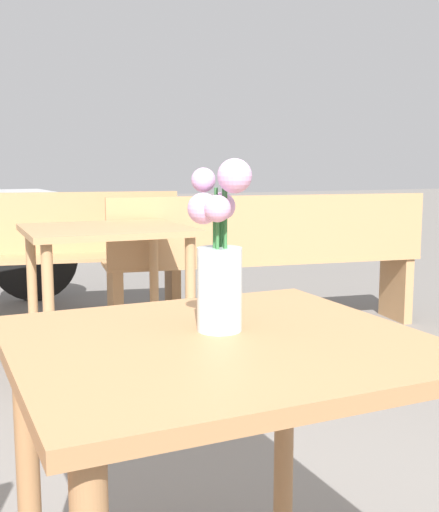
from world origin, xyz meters
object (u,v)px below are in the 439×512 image
at_px(table_front, 219,400).
at_px(table_back, 107,252).
at_px(bench_near, 269,255).
at_px(flower_vase, 220,259).
at_px(bench_middle, 52,253).

bearing_deg(table_front, table_back, 82.22).
relative_size(table_front, table_back, 0.98).
relative_size(bench_near, table_back, 2.58).
xyz_separation_m(table_front, bench_near, (1.37, 2.37, -0.11)).
distance_m(table_front, bench_near, 2.74).
bearing_deg(flower_vase, bench_near, 59.91).
distance_m(bench_near, table_back, 1.16).
bearing_deg(bench_middle, table_front, -93.35).
relative_size(table_front, bench_near, 0.38).
bearing_deg(bench_middle, flower_vase, -93.01).
height_order(table_front, bench_near, bench_near).
xyz_separation_m(table_front, table_back, (0.27, 2.00, 0.01)).
bearing_deg(flower_vase, bench_middle, 86.99).
height_order(table_front, table_back, table_back).
xyz_separation_m(flower_vase, table_back, (0.25, 1.96, -0.25)).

